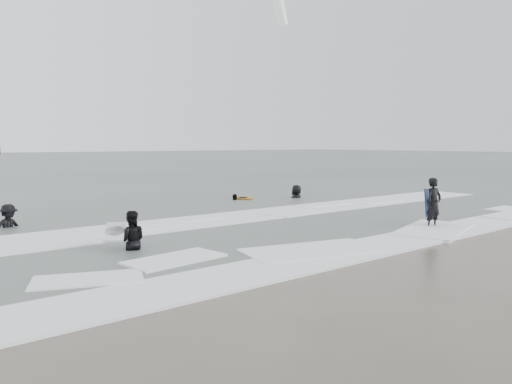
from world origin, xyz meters
TOP-DOWN VIEW (x-y plane):
  - ground at (0.00, 0.00)m, footprint 320.00×320.00m
  - surfer_centre at (3.72, 0.10)m, footprint 0.67×0.48m
  - surfer_wading at (-5.72, 3.17)m, footprint 0.98×0.88m
  - surfer_breaker at (-7.47, 8.95)m, footprint 1.21×0.86m
  - surfer_right_near at (3.32, 10.85)m, footprint 0.92×0.85m
  - surfer_right_far at (6.42, 9.66)m, footprint 1.08×0.92m
  - surf_foam at (0.00, 3.70)m, footprint 30.03×9.06m
  - bodyboards at (0.52, 4.90)m, footprint 10.86×11.12m

SIDE VIEW (x-z plane):
  - ground at x=0.00m, z-range 0.00..0.00m
  - surfer_centre at x=3.72m, z-range -0.87..0.87m
  - surfer_wading at x=-5.72m, z-range -0.82..0.82m
  - surfer_breaker at x=-7.47m, z-range -0.85..0.85m
  - surfer_right_near at x=3.32m, z-range -0.76..0.76m
  - surfer_right_far at x=6.42m, z-range -0.94..0.94m
  - surf_foam at x=0.00m, z-range 0.00..0.08m
  - bodyboards at x=0.52m, z-range -0.13..1.12m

